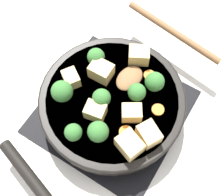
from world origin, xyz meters
TOP-DOWN VIEW (x-y plane):
  - ground_plane at (0.00, 0.00)m, footprint 2.40×2.40m
  - front_burner_grate at (0.00, 0.00)m, footprint 0.31×0.31m
  - skillet_pan at (-0.00, -0.00)m, footprint 0.32×0.41m
  - wooden_spoon at (0.02, 0.15)m, footprint 0.25×0.22m
  - tofu_cube_center_large at (-0.09, -0.01)m, footprint 0.05×0.05m
  - tofu_cube_near_handle at (-0.01, -0.05)m, footprint 0.05×0.04m
  - tofu_cube_east_chunk at (-0.05, 0.03)m, footprint 0.05×0.04m
  - tofu_cube_west_chunk at (0.05, -0.01)m, footprint 0.05×0.05m
  - tofu_cube_back_piece at (0.11, -0.04)m, footprint 0.06×0.05m
  - tofu_cube_front_piece at (0.09, -0.07)m, footprint 0.06×0.05m
  - tofu_cube_mid_small at (-0.00, 0.11)m, footprint 0.06×0.05m
  - broccoli_floret_near_spoon at (-0.07, 0.05)m, footprint 0.04×0.04m
  - broccoli_floret_center_top at (0.06, 0.07)m, footprint 0.04×0.04m
  - broccoli_floret_east_rim at (0.04, 0.03)m, footprint 0.04×0.04m
  - broccoli_floret_west_rim at (0.02, -0.09)m, footprint 0.04×0.04m
  - broccoli_floret_north_edge at (-0.02, -0.11)m, footprint 0.04×0.04m
  - broccoli_floret_south_cluster at (-0.01, -0.02)m, footprint 0.04×0.04m
  - broccoli_floret_mid_floret at (-0.09, -0.05)m, footprint 0.05×0.05m
  - carrot_slice_orange_thin at (0.10, 0.03)m, footprint 0.03×0.03m
  - carrot_slice_near_center at (0.04, 0.09)m, footprint 0.03×0.03m
  - carrot_slice_edge_slice at (0.06, -0.05)m, footprint 0.03×0.03m

SIDE VIEW (x-z plane):
  - ground_plane at x=0.00m, z-range 0.00..0.00m
  - front_burner_grate at x=0.00m, z-range 0.00..0.03m
  - skillet_pan at x=0.00m, z-range 0.03..0.08m
  - carrot_slice_orange_thin at x=0.10m, z-range 0.07..0.08m
  - carrot_slice_near_center at x=0.04m, z-range 0.07..0.08m
  - carrot_slice_edge_slice at x=0.06m, z-range 0.07..0.08m
  - wooden_spoon at x=0.02m, z-range 0.07..0.09m
  - tofu_cube_center_large at x=-0.09m, z-range 0.07..0.10m
  - tofu_cube_west_chunk at x=0.05m, z-range 0.07..0.11m
  - tofu_cube_near_handle at x=-0.01m, z-range 0.07..0.11m
  - tofu_cube_back_piece at x=0.11m, z-range 0.07..0.11m
  - tofu_cube_mid_small at x=0.00m, z-range 0.07..0.11m
  - tofu_cube_east_chunk at x=-0.05m, z-range 0.07..0.11m
  - tofu_cube_front_piece at x=0.09m, z-range 0.07..0.11m
  - broccoli_floret_north_edge at x=-0.02m, z-range 0.08..0.12m
  - broccoli_floret_east_rim at x=0.04m, z-range 0.08..0.12m
  - broccoli_floret_south_cluster at x=-0.01m, z-range 0.08..0.12m
  - broccoli_floret_near_spoon at x=-0.07m, z-range 0.08..0.12m
  - broccoli_floret_center_top at x=0.06m, z-range 0.08..0.13m
  - broccoli_floret_west_rim at x=0.02m, z-range 0.08..0.13m
  - broccoli_floret_mid_floret at x=-0.09m, z-range 0.08..0.13m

